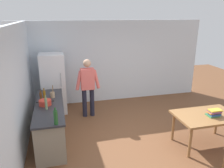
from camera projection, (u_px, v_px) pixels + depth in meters
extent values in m
plane|color=brown|center=(142.00, 145.00, 5.11)|extent=(14.00, 14.00, 0.00)
cube|color=silver|center=(110.00, 62.00, 7.47)|extent=(6.40, 0.12, 2.70)
cube|color=silver|center=(14.00, 98.00, 4.28)|extent=(0.12, 5.60, 2.70)
cube|color=gray|center=(51.00, 123.00, 5.25)|extent=(0.60, 2.12, 0.86)
cube|color=#2D2D33|center=(49.00, 105.00, 5.11)|extent=(0.64, 2.20, 0.04)
cube|color=white|center=(53.00, 84.00, 6.61)|extent=(0.70, 0.64, 1.80)
cylinder|color=#B2B2B7|center=(61.00, 80.00, 6.28)|extent=(0.02, 0.02, 0.40)
cylinder|color=#1E1E2D|center=(85.00, 103.00, 6.44)|extent=(0.13, 0.13, 0.84)
cylinder|color=#1E1E2D|center=(92.00, 102.00, 6.49)|extent=(0.13, 0.13, 0.84)
cube|color=#E56660|center=(88.00, 79.00, 6.25)|extent=(0.38, 0.22, 0.60)
sphere|color=tan|center=(87.00, 63.00, 6.11)|extent=(0.22, 0.22, 0.22)
cylinder|color=#E56660|center=(79.00, 81.00, 6.16)|extent=(0.20, 0.09, 0.55)
cylinder|color=#E56660|center=(97.00, 79.00, 6.28)|extent=(0.20, 0.09, 0.55)
cube|color=olive|center=(207.00, 116.00, 4.94)|extent=(1.40, 0.90, 0.05)
cylinder|color=olive|center=(190.00, 143.00, 4.59)|extent=(0.06, 0.06, 0.70)
cylinder|color=olive|center=(173.00, 127.00, 5.24)|extent=(0.06, 0.06, 0.70)
cylinder|color=olive|center=(217.00, 121.00, 5.52)|extent=(0.06, 0.06, 0.70)
cylinder|color=olive|center=(224.00, 160.00, 4.25)|extent=(0.04, 0.04, 0.45)
cylinder|color=red|center=(45.00, 102.00, 5.06)|extent=(0.28, 0.28, 0.12)
cube|color=black|center=(37.00, 102.00, 5.02)|extent=(0.06, 0.03, 0.02)
cube|color=black|center=(53.00, 101.00, 5.10)|extent=(0.06, 0.03, 0.02)
cylinder|color=tan|center=(52.00, 95.00, 5.51)|extent=(0.11, 0.11, 0.14)
cylinder|color=olive|center=(53.00, 89.00, 5.47)|extent=(0.02, 0.05, 0.22)
cylinder|color=olive|center=(53.00, 90.00, 5.46)|extent=(0.02, 0.04, 0.22)
cylinder|color=#5B3314|center=(41.00, 97.00, 5.31)|extent=(0.06, 0.06, 0.20)
cylinder|color=#5B3314|center=(40.00, 92.00, 5.27)|extent=(0.02, 0.02, 0.06)
cylinder|color=#1E5123|center=(56.00, 118.00, 4.15)|extent=(0.08, 0.08, 0.28)
cylinder|color=#1E5123|center=(55.00, 109.00, 4.10)|extent=(0.03, 0.03, 0.06)
cylinder|color=#996619|center=(44.00, 95.00, 5.38)|extent=(0.06, 0.06, 0.22)
cylinder|color=#996619|center=(44.00, 90.00, 5.34)|extent=(0.03, 0.03, 0.06)
cylinder|color=gray|center=(46.00, 104.00, 4.81)|extent=(0.06, 0.06, 0.26)
cylinder|color=gray|center=(45.00, 97.00, 4.77)|extent=(0.02, 0.02, 0.06)
cube|color=#387A47|center=(213.00, 115.00, 4.87)|extent=(0.24, 0.20, 0.03)
cube|color=#284C8E|center=(214.00, 114.00, 4.84)|extent=(0.23, 0.16, 0.04)
cube|color=orange|center=(214.00, 112.00, 4.86)|extent=(0.27, 0.16, 0.03)
cube|color=#753D7F|center=(214.00, 111.00, 4.84)|extent=(0.25, 0.19, 0.03)
cube|color=gold|center=(215.00, 110.00, 4.81)|extent=(0.27, 0.16, 0.03)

